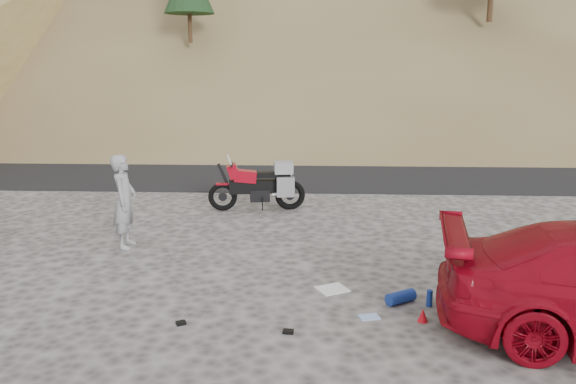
% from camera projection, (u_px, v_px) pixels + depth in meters
% --- Properties ---
extents(ground, '(140.00, 140.00, 0.00)m').
position_uv_depth(ground, '(257.00, 266.00, 9.52)').
color(ground, '#44413F').
rests_on(ground, ground).
extents(road, '(120.00, 7.00, 0.05)m').
position_uv_depth(road, '(284.00, 169.00, 18.29)').
color(road, black).
rests_on(road, ground).
extents(motorcycle, '(2.26, 0.84, 1.35)m').
position_uv_depth(motorcycle, '(261.00, 186.00, 13.07)').
color(motorcycle, black).
rests_on(motorcycle, ground).
extents(man, '(0.44, 0.65, 1.74)m').
position_uv_depth(man, '(127.00, 246.00, 10.52)').
color(man, gray).
rests_on(man, ground).
extents(gear_white_cloth, '(0.57, 0.55, 0.01)m').
position_uv_depth(gear_white_cloth, '(332.00, 289.00, 8.50)').
color(gear_white_cloth, white).
rests_on(gear_white_cloth, ground).
extents(gear_blue_mat, '(0.47, 0.39, 0.18)m').
position_uv_depth(gear_blue_mat, '(401.00, 297.00, 8.00)').
color(gear_blue_mat, navy).
rests_on(gear_blue_mat, ground).
extents(gear_bottle, '(0.09, 0.09, 0.24)m').
position_uv_depth(gear_bottle, '(430.00, 298.00, 7.89)').
color(gear_bottle, navy).
rests_on(gear_bottle, ground).
extents(gear_funnel, '(0.17, 0.17, 0.18)m').
position_uv_depth(gear_funnel, '(423.00, 315.00, 7.42)').
color(gear_funnel, red).
rests_on(gear_funnel, ground).
extents(gear_glove_a, '(0.14, 0.11, 0.04)m').
position_uv_depth(gear_glove_a, '(288.00, 332.00, 7.12)').
color(gear_glove_a, black).
rests_on(gear_glove_a, ground).
extents(gear_glove_b, '(0.15, 0.14, 0.04)m').
position_uv_depth(gear_glove_b, '(181.00, 323.00, 7.35)').
color(gear_glove_b, black).
rests_on(gear_glove_b, ground).
extents(gear_blue_cloth, '(0.31, 0.26, 0.01)m').
position_uv_depth(gear_blue_cloth, '(369.00, 317.00, 7.56)').
color(gear_blue_cloth, '#98BAEC').
rests_on(gear_blue_cloth, ground).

